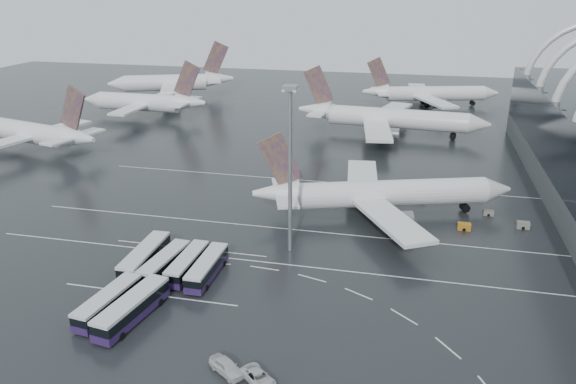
% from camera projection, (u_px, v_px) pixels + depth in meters
% --- Properties ---
extents(ground, '(420.00, 420.00, 0.00)m').
position_uv_depth(ground, '(324.00, 263.00, 94.12)').
color(ground, black).
rests_on(ground, ground).
extents(lane_marking_near, '(120.00, 0.25, 0.01)m').
position_uv_depth(lane_marking_near, '(322.00, 268.00, 92.29)').
color(lane_marking_near, white).
rests_on(lane_marking_near, ground).
extents(lane_marking_mid, '(120.00, 0.25, 0.01)m').
position_uv_depth(lane_marking_mid, '(335.00, 233.00, 105.05)').
color(lane_marking_mid, white).
rests_on(lane_marking_mid, ground).
extents(lane_marking_far, '(120.00, 0.25, 0.01)m').
position_uv_depth(lane_marking_far, '(353.00, 184.00, 130.56)').
color(lane_marking_far, white).
rests_on(lane_marking_far, ground).
extents(bus_bay_line_south, '(28.00, 0.25, 0.01)m').
position_uv_depth(bus_bay_line_south, '(149.00, 294.00, 84.64)').
color(bus_bay_line_south, white).
rests_on(bus_bay_line_south, ground).
extents(bus_bay_line_north, '(28.00, 0.25, 0.01)m').
position_uv_depth(bus_bay_line_north, '(190.00, 248.00, 99.22)').
color(bus_bay_line_north, white).
rests_on(bus_bay_line_north, ground).
extents(airliner_main, '(51.33, 44.50, 17.82)m').
position_uv_depth(airliner_main, '(380.00, 194.00, 111.86)').
color(airliner_main, white).
rests_on(airliner_main, ground).
extents(airliner_gate_b, '(58.22, 52.22, 20.21)m').
position_uv_depth(airliner_gate_b, '(387.00, 119.00, 170.77)').
color(airliner_gate_b, white).
rests_on(airliner_gate_b, ground).
extents(airliner_gate_c, '(51.00, 46.35, 18.40)m').
position_uv_depth(airliner_gate_c, '(428.00, 94.00, 210.24)').
color(airliner_gate_c, white).
rests_on(airliner_gate_c, ground).
extents(jet_remote_west, '(45.36, 36.79, 19.88)m').
position_uv_depth(jet_remote_west, '(36.00, 134.00, 153.43)').
color(jet_remote_west, white).
rests_on(jet_remote_west, ground).
extents(jet_remote_mid, '(45.75, 36.79, 20.01)m').
position_uv_depth(jet_remote_mid, '(146.00, 103.00, 192.52)').
color(jet_remote_mid, white).
rests_on(jet_remote_mid, ground).
extents(jet_remote_far, '(48.91, 39.86, 21.97)m').
position_uv_depth(jet_remote_far, '(174.00, 83.00, 227.46)').
color(jet_remote_far, white).
rests_on(jet_remote_far, ground).
extents(bus_row_near_a, '(3.60, 14.03, 3.44)m').
position_uv_depth(bus_row_near_a, '(145.00, 257.00, 92.01)').
color(bus_row_near_a, '#241440').
rests_on(bus_row_near_a, ground).
extents(bus_row_near_b, '(4.04, 12.76, 3.09)m').
position_uv_depth(bus_row_near_b, '(164.00, 263.00, 90.40)').
color(bus_row_near_b, '#241440').
rests_on(bus_row_near_b, ground).
extents(bus_row_near_c, '(3.09, 12.25, 3.00)m').
position_uv_depth(bus_row_near_c, '(187.00, 264.00, 90.39)').
color(bus_row_near_c, '#241440').
rests_on(bus_row_near_c, ground).
extents(bus_row_near_d, '(3.06, 12.63, 3.11)m').
position_uv_depth(bus_row_near_d, '(207.00, 267.00, 89.05)').
color(bus_row_near_d, '#241440').
rests_on(bus_row_near_d, ground).
extents(bus_row_far_b, '(4.41, 12.90, 3.11)m').
position_uv_depth(bus_row_far_b, '(108.00, 302.00, 79.45)').
color(bus_row_far_b, '#241440').
rests_on(bus_row_far_b, ground).
extents(bus_row_far_c, '(5.21, 14.22, 3.42)m').
position_uv_depth(bus_row_far_c, '(132.00, 308.00, 77.69)').
color(bus_row_far_c, '#241440').
rests_on(bus_row_far_c, ground).
extents(van_curve_a, '(5.60, 5.33, 1.47)m').
position_uv_depth(van_curve_a, '(259.00, 378.00, 65.77)').
color(van_curve_a, silver).
rests_on(van_curve_a, ground).
extents(van_curve_b, '(5.47, 4.64, 1.77)m').
position_uv_depth(van_curve_b, '(227.00, 367.00, 67.43)').
color(van_curve_b, silver).
rests_on(van_curve_b, ground).
extents(floodlight_mast, '(2.22, 2.22, 28.92)m').
position_uv_depth(floodlight_mast, '(290.00, 151.00, 92.14)').
color(floodlight_mast, gray).
rests_on(floodlight_mast, ground).
extents(gse_cart_belly_a, '(2.40, 1.42, 1.31)m').
position_uv_depth(gse_cart_belly_a, '(464.00, 226.00, 106.46)').
color(gse_cart_belly_a, '#B36E17').
rests_on(gse_cart_belly_a, ground).
extents(gse_cart_belly_b, '(1.99, 1.18, 1.09)m').
position_uv_depth(gse_cart_belly_b, '(489.00, 213.00, 113.11)').
color(gse_cart_belly_b, slate).
rests_on(gse_cart_belly_b, ground).
extents(gse_cart_belly_d, '(2.36, 1.39, 1.29)m').
position_uv_depth(gse_cart_belly_d, '(523.00, 225.00, 107.14)').
color(gse_cart_belly_d, slate).
rests_on(gse_cart_belly_d, ground).
extents(gse_cart_belly_e, '(2.37, 1.40, 1.29)m').
position_uv_depth(gse_cart_belly_e, '(420.00, 196.00, 121.67)').
color(gse_cart_belly_e, '#B36E17').
rests_on(gse_cart_belly_e, ground).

